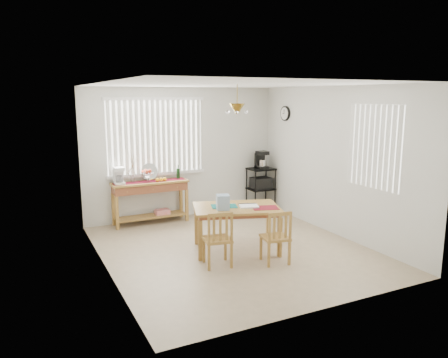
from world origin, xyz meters
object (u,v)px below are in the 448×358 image
dining_table (236,212)px  chair_left (218,239)px  wire_cart (261,185)px  cart_items (261,160)px  sideboard (151,192)px  chair_right (276,237)px

dining_table → chair_left: chair_left is taller
wire_cart → cart_items: size_ratio=2.43×
sideboard → chair_right: sideboard is taller
chair_left → chair_right: 0.86m
sideboard → cart_items: size_ratio=3.91×
sideboard → chair_left: size_ratio=1.76×
wire_cart → sideboard: bearing=179.3°
chair_left → sideboard: bearing=95.0°
sideboard → cart_items: cart_items is taller
sideboard → cart_items: 2.49m
wire_cart → chair_right: bearing=-116.7°
cart_items → chair_left: cart_items is taller
sideboard → wire_cart: 2.44m
sideboard → wire_cart: (2.44, -0.03, -0.07)m
chair_right → sideboard: bearing=110.1°
dining_table → chair_left: bearing=-138.6°
cart_items → wire_cart: bearing=-90.0°
cart_items → chair_right: bearing=-116.6°
wire_cart → chair_right: size_ratio=1.12×
wire_cart → chair_left: wire_cart is taller
chair_left → cart_items: bearing=48.9°
wire_cart → chair_left: (-2.22, -2.53, -0.14)m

